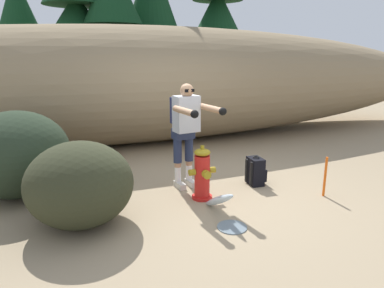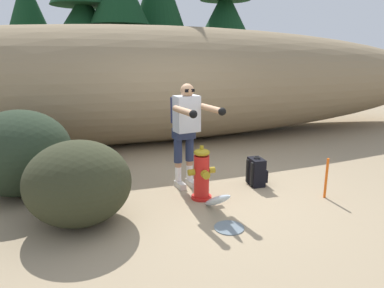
{
  "view_description": "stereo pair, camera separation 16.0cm",
  "coord_description": "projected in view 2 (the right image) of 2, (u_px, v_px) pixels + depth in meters",
  "views": [
    {
      "loc": [
        -1.95,
        -4.52,
        2.05
      ],
      "look_at": [
        -0.15,
        0.12,
        0.75
      ],
      "focal_mm": 32.53,
      "sensor_mm": 36.0,
      "label": 1
    },
    {
      "loc": [
        -1.8,
        -4.58,
        2.05
      ],
      "look_at": [
        -0.15,
        0.12,
        0.75
      ],
      "focal_mm": 32.53,
      "sensor_mm": 36.0,
      "label": 2
    }
  ],
  "objects": [
    {
      "name": "boulder_mid",
      "position": [
        20.0,
        153.0,
        5.13
      ],
      "size": [
        1.92,
        1.96,
        1.26
      ],
      "primitive_type": "ellipsoid",
      "rotation": [
        0.0,
        0.0,
        1.2
      ],
      "color": "#243121",
      "rests_on": "ground_plane"
    },
    {
      "name": "spare_backpack",
      "position": [
        257.0,
        172.0,
        5.54
      ],
      "size": [
        0.3,
        0.31,
        0.47
      ],
      "rotation": [
        0.0,
        0.0,
        6.21
      ],
      "color": "black",
      "rests_on": "ground_plane"
    },
    {
      "name": "pine_tree_left",
      "position": [
        84.0,
        17.0,
        10.07
      ],
      "size": [
        2.86,
        2.86,
        5.14
      ],
      "color": "#47331E",
      "rests_on": "ground_plane"
    },
    {
      "name": "pine_tree_center",
      "position": [
        121.0,
        36.0,
        9.99
      ],
      "size": [
        2.57,
        2.57,
        4.63
      ],
      "color": "#47331E",
      "rests_on": "ground_plane"
    },
    {
      "name": "pine_tree_far_left",
      "position": [
        30.0,
        38.0,
        12.14
      ],
      "size": [
        1.98,
        1.98,
        4.69
      ],
      "color": "#47331E",
      "rests_on": "ground_plane"
    },
    {
      "name": "survey_stake",
      "position": [
        326.0,
        178.0,
        5.03
      ],
      "size": [
        0.04,
        0.04,
        0.6
      ],
      "primitive_type": "cylinder",
      "color": "#E55914",
      "rests_on": "ground_plane"
    },
    {
      "name": "boulder_large",
      "position": [
        78.0,
        183.0,
        4.24
      ],
      "size": [
        1.67,
        1.66,
        1.04
      ],
      "primitive_type": "ellipsoid",
      "rotation": [
        0.0,
        0.0,
        5.9
      ],
      "color": "#2E311E",
      "rests_on": "ground_plane"
    },
    {
      "name": "fire_hydrant",
      "position": [
        202.0,
        175.0,
        4.98
      ],
      "size": [
        0.4,
        0.35,
        0.8
      ],
      "color": "red",
      "rests_on": "ground_plane"
    },
    {
      "name": "utility_worker",
      "position": [
        186.0,
        123.0,
        5.24
      ],
      "size": [
        0.61,
        1.02,
        1.63
      ],
      "rotation": [
        0.0,
        0.0,
        -1.43
      ],
      "color": "beige",
      "rests_on": "ground_plane"
    },
    {
      "name": "dirt_embankment",
      "position": [
        150.0,
        85.0,
        8.21
      ],
      "size": [
        17.72,
        3.2,
        2.67
      ],
      "primitive_type": "ellipsoid",
      "color": "#897556",
      "rests_on": "ground_plane"
    },
    {
      "name": "hydrant_water_jet",
      "position": [
        218.0,
        204.0,
        4.47
      ],
      "size": [
        0.37,
        1.0,
        0.53
      ],
      "color": "silver",
      "rests_on": "ground_plane"
    },
    {
      "name": "pine_tree_far_right",
      "position": [
        225.0,
        12.0,
        12.43
      ],
      "size": [
        2.78,
        2.78,
        6.08
      ],
      "color": "#47331E",
      "rests_on": "ground_plane"
    },
    {
      "name": "ground_plane",
      "position": [
        204.0,
        194.0,
        5.28
      ],
      "size": [
        56.0,
        56.0,
        0.04
      ],
      "primitive_type": "cube",
      "color": "#998466"
    }
  ]
}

